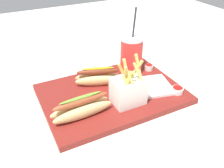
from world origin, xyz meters
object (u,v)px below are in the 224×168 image
(ketchup_cup_1, at_px, (149,67))
(napkin_stack, at_px, (155,86))
(soda_cup, at_px, (131,55))
(hot_dog_1, at_px, (82,108))
(ketchup_cup_2, at_px, (177,90))
(hot_dog_2, at_px, (98,77))
(fries_basket, at_px, (128,90))

(ketchup_cup_1, relative_size, napkin_stack, 0.26)
(soda_cup, bearing_deg, hot_dog_1, -148.39)
(soda_cup, xyz_separation_m, ketchup_cup_2, (0.07, -0.20, -0.06))
(soda_cup, xyz_separation_m, napkin_stack, (0.02, -0.14, -0.07))
(soda_cup, distance_m, hot_dog_2, 0.16)
(soda_cup, distance_m, fries_basket, 0.20)
(soda_cup, bearing_deg, hot_dog_2, -171.06)
(napkin_stack, bearing_deg, hot_dog_1, -174.61)
(soda_cup, relative_size, hot_dog_1, 1.31)
(ketchup_cup_2, height_order, napkin_stack, ketchup_cup_2)
(hot_dog_1, bearing_deg, soda_cup, 31.61)
(hot_dog_2, xyz_separation_m, napkin_stack, (0.17, -0.11, -0.02))
(fries_basket, distance_m, napkin_stack, 0.14)
(fries_basket, distance_m, hot_dog_2, 0.15)
(fries_basket, bearing_deg, soda_cup, 56.90)
(ketchup_cup_2, xyz_separation_m, napkin_stack, (-0.05, 0.06, -0.01))
(fries_basket, bearing_deg, hot_dog_2, 105.40)
(fries_basket, height_order, napkin_stack, fries_basket)
(ketchup_cup_1, distance_m, ketchup_cup_2, 0.18)
(fries_basket, distance_m, ketchup_cup_2, 0.18)
(napkin_stack, bearing_deg, ketchup_cup_2, -53.00)
(fries_basket, relative_size, hot_dog_1, 0.89)
(hot_dog_2, height_order, napkin_stack, hot_dog_2)
(soda_cup, height_order, ketchup_cup_1, soda_cup)
(fries_basket, xyz_separation_m, ketchup_cup_2, (0.18, -0.03, -0.03))
(ketchup_cup_1, relative_size, ketchup_cup_2, 0.86)
(ketchup_cup_1, bearing_deg, soda_cup, 163.45)
(hot_dog_2, xyz_separation_m, ketchup_cup_2, (0.22, -0.17, -0.02))
(hot_dog_2, relative_size, napkin_stack, 1.33)
(soda_cup, xyz_separation_m, hot_dog_2, (-0.15, -0.02, -0.05))
(hot_dog_2, distance_m, ketchup_cup_1, 0.22)
(hot_dog_1, height_order, ketchup_cup_2, hot_dog_1)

